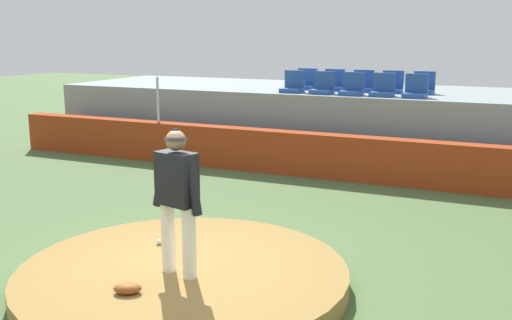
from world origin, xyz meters
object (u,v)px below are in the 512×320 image
Objects in this scene: stadium_chair_2 at (352,88)px; pitcher at (177,191)px; baseball at (159,242)px; stadium_chair_9 at (423,87)px; stadium_chair_8 at (392,86)px; stadium_chair_3 at (383,89)px; stadium_chair_6 at (334,84)px; stadium_chair_7 at (363,85)px; stadium_chair_4 at (416,90)px; stadium_chair_1 at (323,87)px; stadium_chair_5 at (306,83)px; fielding_glove at (128,288)px; stadium_chair_0 at (293,86)px.

pitcher is at bearing 90.54° from stadium_chair_2.
stadium_chair_9 is at bearing 74.74° from baseball.
stadium_chair_8 reaches higher than pitcher.
stadium_chair_6 is (-1.39, 0.89, 0.00)m from stadium_chair_3.
stadium_chair_7 is at bearing -52.06° from stadium_chair_3.
stadium_chair_4 and stadium_chair_6 have the same top height.
stadium_chair_5 is at bearing -51.70° from stadium_chair_1.
stadium_chair_3 reaches higher than fielding_glove.
baseball is (-0.77, 0.74, -0.96)m from pitcher.
baseball is 0.15× the size of stadium_chair_5.
stadium_chair_2 and stadium_chair_4 have the same top height.
baseball is 6.94m from stadium_chair_0.
fielding_glove is 9.13m from stadium_chair_7.
stadium_chair_9 is at bearing -123.23° from fielding_glove.
stadium_chair_1 is 1.64m from stadium_chair_8.
baseball is at bearing 90.11° from stadium_chair_6.
stadium_chair_6 is at bearing -23.03° from stadium_chair_4.
stadium_chair_1 is (0.01, 6.71, 1.50)m from baseball.
stadium_chair_2 is (0.70, 6.69, 1.50)m from baseball.
stadium_chair_2 is 1.00× the size of stadium_chair_4.
stadium_chair_3 is at bearing -119.39° from fielding_glove.
stadium_chair_2 is 1.00× the size of stadium_chair_5.
baseball is at bearing 149.48° from pitcher.
stadium_chair_6 is 1.40m from stadium_chair_8.
stadium_chair_0 is 2.79m from stadium_chair_4.
stadium_chair_0 is 1.00× the size of stadium_chair_3.
fielding_glove is at bearing 98.76° from stadium_chair_0.
stadium_chair_7 is 0.69m from stadium_chair_8.
stadium_chair_3 and stadium_chair_7 have the same top height.
baseball is 0.15× the size of stadium_chair_2.
stadium_chair_1 and stadium_chair_2 have the same top height.
stadium_chair_4 is (2.79, -0.01, 0.00)m from stadium_chair_0.
stadium_chair_4 is (2.07, 6.73, 1.50)m from baseball.
stadium_chair_0 is 1.00× the size of stadium_chair_8.
stadium_chair_2 is at bearing -114.67° from fielding_glove.
stadium_chair_9 is (1.39, 0.95, 0.00)m from stadium_chair_2.
stadium_chair_8 is at bearing -118.90° from fielding_glove.
stadium_chair_2 and stadium_chair_8 have the same top height.
stadium_chair_5 and stadium_chair_6 have the same top height.
stadium_chair_6 is at bearing -110.03° from fielding_glove.
stadium_chair_2 is 1.00× the size of stadium_chair_8.
stadium_chair_0 is 1.00× the size of stadium_chair_4.
stadium_chair_5 is at bearing -0.02° from stadium_chair_9.
stadium_chair_0 is at bearing -0.16° from stadium_chair_4.
pitcher is at bearing 81.07° from stadium_chair_9.
stadium_chair_6 is 0.71m from stadium_chair_7.
stadium_chair_5 is at bearing -18.11° from stadium_chair_4.
stadium_chair_7 is at bearing -127.91° from stadium_chair_1.
baseball is 7.82m from stadium_chair_5.
stadium_chair_7 is 1.00× the size of stadium_chair_9.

